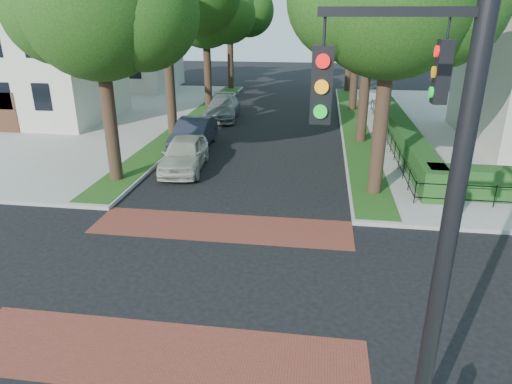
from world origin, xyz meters
TOP-DOWN VIEW (x-y plane):
  - ground at (0.00, 0.00)m, footprint 120.00×120.00m
  - sidewalk_nw at (-19.50, 19.00)m, footprint 30.00×30.00m
  - crosswalk_far at (0.00, 3.20)m, footprint 9.00×2.20m
  - crosswalk_near at (0.00, -3.20)m, footprint 9.00×2.20m
  - grass_strip_ne at (5.40, 19.10)m, footprint 1.60×29.80m
  - grass_strip_nw at (-5.40, 19.10)m, footprint 1.60×29.80m
  - tree_right_far at (5.60, 24.22)m, footprint 7.25×6.23m
  - tree_right_back at (5.60, 33.23)m, footprint 7.50×6.45m
  - tree_left_near at (-5.40, 7.23)m, footprint 7.50×6.45m
  - tree_left_far at (-5.40, 24.22)m, footprint 7.00×6.02m
  - tree_left_back at (-5.40, 33.24)m, footprint 7.75×6.66m
  - hedge_main_road at (7.70, 15.00)m, footprint 1.00×18.00m
  - fence_main_road at (6.90, 15.00)m, footprint 0.06×18.00m
  - house_left_near at (-15.49, 17.99)m, footprint 10.00×9.00m
  - house_left_far at (-15.49, 31.99)m, footprint 10.00×9.00m
  - traffic_signal at (4.89, -4.41)m, footprint 2.17×2.00m
  - parked_car_front at (-3.03, 9.07)m, footprint 2.28×4.77m
  - parked_car_middle at (-3.60, 12.78)m, footprint 1.73×4.84m
  - parked_car_rear at (-3.60, 20.30)m, footprint 2.60×5.44m

SIDE VIEW (x-z plane):
  - ground at x=0.00m, z-range 0.00..0.00m
  - crosswalk_far at x=0.00m, z-range 0.00..0.01m
  - crosswalk_near at x=0.00m, z-range 0.00..0.01m
  - sidewalk_nw at x=-19.50m, z-range 0.00..0.15m
  - grass_strip_ne at x=5.40m, z-range 0.15..0.17m
  - grass_strip_nw at x=-5.40m, z-range 0.15..0.17m
  - fence_main_road at x=6.90m, z-range 0.15..1.05m
  - hedge_main_road at x=7.70m, z-range 0.15..1.35m
  - parked_car_rear at x=-3.60m, z-range 0.00..1.53m
  - parked_car_front at x=-3.03m, z-range 0.00..1.57m
  - parked_car_middle at x=-3.60m, z-range 0.00..1.59m
  - traffic_signal at x=4.89m, z-range 0.71..8.71m
  - house_left_near at x=-15.49m, z-range -0.03..10.11m
  - house_left_far at x=-15.49m, z-range -0.03..10.11m
  - tree_right_far at x=5.60m, z-range 2.04..11.78m
  - tree_left_far at x=-5.40m, z-range 2.19..12.05m
  - tree_right_back at x=5.60m, z-range 2.17..12.37m
  - tree_left_near at x=-5.40m, z-range 2.17..12.37m
  - tree_left_back at x=-5.40m, z-range 2.19..12.63m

